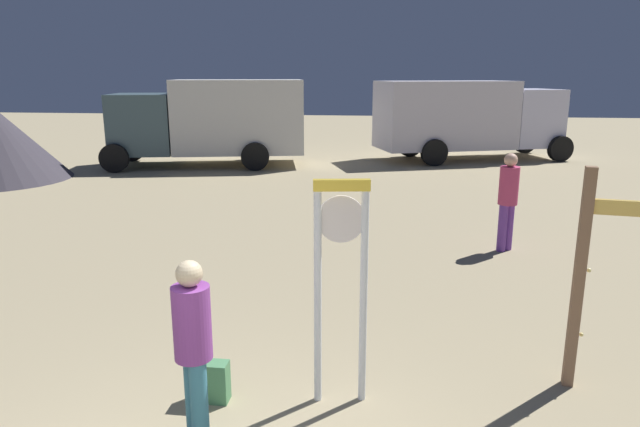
# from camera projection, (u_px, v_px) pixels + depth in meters

# --- Properties ---
(standing_clock) EXTENTS (0.51, 0.16, 2.13)m
(standing_clock) POSITION_uv_depth(u_px,v_px,m) (341.00, 267.00, 5.11)
(standing_clock) COLOR white
(standing_clock) RESTS_ON ground_plane
(arrow_sign) EXTENTS (0.98, 0.32, 2.20)m
(arrow_sign) POSITION_uv_depth(u_px,v_px,m) (620.00, 249.00, 5.25)
(arrow_sign) COLOR #8E694D
(arrow_sign) RESTS_ON ground_plane
(person_near_clock) EXTENTS (0.31, 0.31, 1.61)m
(person_near_clock) POSITION_uv_depth(u_px,v_px,m) (193.00, 344.00, 4.58)
(person_near_clock) COLOR teal
(person_near_clock) RESTS_ON ground_plane
(backpack) EXTENTS (0.33, 0.21, 0.39)m
(backpack) POSITION_uv_depth(u_px,v_px,m) (212.00, 381.00, 5.36)
(backpack) COLOR #518F5B
(backpack) RESTS_ON ground_plane
(person_distant) EXTENTS (0.33, 0.33, 1.71)m
(person_distant) POSITION_uv_depth(u_px,v_px,m) (508.00, 197.00, 9.78)
(person_distant) COLOR #703CA0
(person_distant) RESTS_ON ground_plane
(box_truck_near) EXTENTS (6.81, 3.83, 2.83)m
(box_truck_near) POSITION_uv_depth(u_px,v_px,m) (213.00, 119.00, 18.96)
(box_truck_near) COLOR silver
(box_truck_near) RESTS_ON ground_plane
(box_truck_far) EXTENTS (7.12, 4.47, 2.78)m
(box_truck_far) POSITION_uv_depth(u_px,v_px,m) (466.00, 116.00, 20.24)
(box_truck_far) COLOR silver
(box_truck_far) RESTS_ON ground_plane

